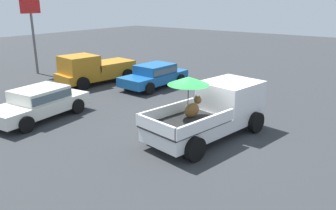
% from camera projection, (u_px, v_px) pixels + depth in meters
% --- Properties ---
extents(ground_plane, '(80.00, 80.00, 0.00)m').
position_uv_depth(ground_plane, '(206.00, 137.00, 12.59)').
color(ground_plane, '#2D3033').
extents(pickup_truck_main, '(5.28, 2.89, 2.37)m').
position_uv_depth(pickup_truck_main, '(214.00, 109.00, 12.59)').
color(pickup_truck_main, black).
rests_on(pickup_truck_main, ground).
extents(pickup_truck_red, '(5.00, 2.67, 1.80)m').
position_uv_depth(pickup_truck_red, '(94.00, 69.00, 20.38)').
color(pickup_truck_red, black).
rests_on(pickup_truck_red, ground).
extents(parked_sedan_near, '(4.38, 2.13, 1.33)m').
position_uv_depth(parked_sedan_near, '(155.00, 75.00, 19.54)').
color(parked_sedan_near, black).
rests_on(parked_sedan_near, ground).
extents(parked_sedan_far, '(4.47, 2.34, 1.33)m').
position_uv_depth(parked_sedan_far, '(39.00, 102.00, 14.36)').
color(parked_sedan_far, black).
rests_on(parked_sedan_far, ground).
extents(motel_sign, '(1.40, 0.16, 4.93)m').
position_uv_depth(motel_sign, '(32.00, 22.00, 22.33)').
color(motel_sign, '#59595B').
rests_on(motel_sign, ground).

